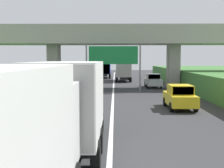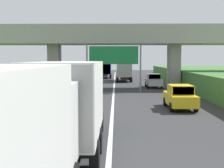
% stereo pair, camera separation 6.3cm
% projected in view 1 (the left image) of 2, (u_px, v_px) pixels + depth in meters
% --- Properties ---
extents(lane_centre_stripe, '(0.20, 103.94, 0.01)m').
position_uv_depth(lane_centre_stripe, '(113.00, 96.00, 28.64)').
color(lane_centre_stripe, white).
rests_on(lane_centre_stripe, ground).
extents(overpass_bridge, '(40.00, 4.80, 7.50)m').
position_uv_depth(overpass_bridge, '(114.00, 42.00, 36.14)').
color(overpass_bridge, '#9E998E').
rests_on(overpass_bridge, ground).
extents(overhead_highway_sign, '(5.88, 0.18, 5.00)m').
position_uv_depth(overhead_highway_sign, '(113.00, 58.00, 31.73)').
color(overhead_highway_sign, slate).
rests_on(overhead_highway_sign, ground).
extents(truck_green, '(2.44, 7.30, 3.44)m').
position_uv_depth(truck_green, '(72.00, 100.00, 11.78)').
color(truck_green, black).
rests_on(truck_green, ground).
extents(truck_black, '(2.44, 7.30, 3.44)m').
position_uv_depth(truck_black, '(123.00, 69.00, 47.80)').
color(truck_black, black).
rests_on(truck_black, ground).
extents(truck_blue, '(2.44, 7.30, 3.44)m').
position_uv_depth(truck_blue, '(104.00, 68.00, 56.10)').
color(truck_blue, black).
rests_on(truck_blue, ground).
extents(car_yellow, '(1.86, 4.10, 1.72)m').
position_uv_depth(car_yellow, '(180.00, 97.00, 21.29)').
color(car_yellow, gold).
rests_on(car_yellow, ground).
extents(car_silver, '(1.86, 4.10, 1.72)m').
position_uv_depth(car_silver, '(153.00, 81.00, 37.26)').
color(car_silver, '#B2B5B7').
rests_on(car_silver, ground).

